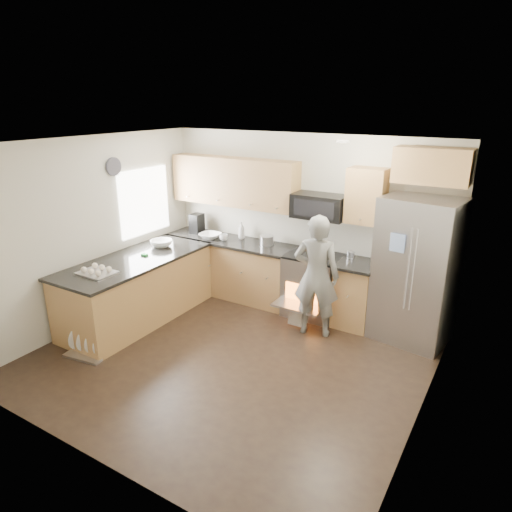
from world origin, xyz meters
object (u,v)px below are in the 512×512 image
Objects in this scene: stove_range at (314,271)px; dish_rack at (90,347)px; refrigerator at (416,271)px; person at (316,276)px.

dish_rack is at bearing -127.69° from stove_range.
person is (-1.15, -0.54, -0.12)m from refrigerator.
refrigerator is 3.27× the size of dish_rack.
person is at bearing -62.96° from stove_range.
refrigerator is at bearing 0.30° from stove_range.
dish_rack is at bearing -134.95° from refrigerator.
refrigerator is (1.42, 0.01, 0.28)m from stove_range.
refrigerator reaches higher than stove_range.
dish_rack is at bearing 27.79° from person.
person is at bearing -146.62° from refrigerator.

